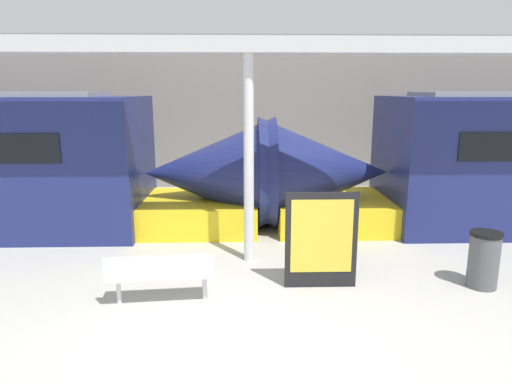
# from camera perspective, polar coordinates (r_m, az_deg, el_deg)

# --- Properties ---
(ground_plane) EXTENTS (60.00, 60.00, 0.00)m
(ground_plane) POSITION_cam_1_polar(r_m,az_deg,el_deg) (6.11, -1.26, -19.42)
(ground_plane) COLOR #B2AFA8
(station_wall) EXTENTS (56.00, 0.20, 5.00)m
(station_wall) POSITION_cam_1_polar(r_m,az_deg,el_deg) (15.44, -1.60, 9.87)
(station_wall) COLOR gray
(station_wall) RESTS_ON ground_plane
(bench_near) EXTENTS (1.68, 0.58, 0.82)m
(bench_near) POSITION_cam_1_polar(r_m,az_deg,el_deg) (7.24, -11.81, -9.86)
(bench_near) COLOR silver
(bench_near) RESTS_ON ground_plane
(trash_bin) EXTENTS (0.51, 0.51, 0.96)m
(trash_bin) POSITION_cam_1_polar(r_m,az_deg,el_deg) (8.56, 26.57, -7.56)
(trash_bin) COLOR #4C4F54
(trash_bin) RESTS_ON ground_plane
(poster_board) EXTENTS (1.20, 0.07, 1.63)m
(poster_board) POSITION_cam_1_polar(r_m,az_deg,el_deg) (7.63, 8.16, -5.96)
(poster_board) COLOR black
(poster_board) RESTS_ON ground_plane
(support_column_near) EXTENTS (0.19, 0.19, 3.87)m
(support_column_near) POSITION_cam_1_polar(r_m,az_deg,el_deg) (8.50, -0.92, 3.80)
(support_column_near) COLOR silver
(support_column_near) RESTS_ON ground_plane
(canopy_beam) EXTENTS (28.00, 0.60, 0.28)m
(canopy_beam) POSITION_cam_1_polar(r_m,az_deg,el_deg) (8.44, -0.97, 17.86)
(canopy_beam) COLOR #B7B7BC
(canopy_beam) RESTS_ON support_column_near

